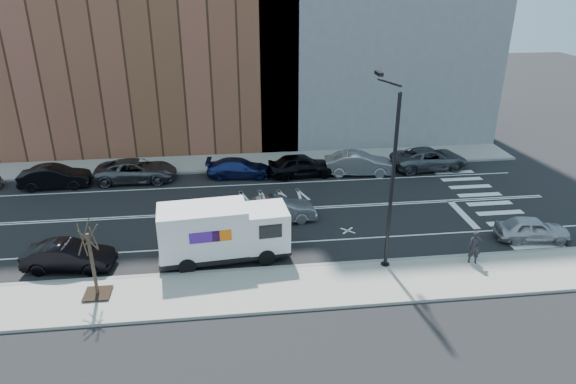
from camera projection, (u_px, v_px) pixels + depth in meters
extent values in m
plane|color=black|center=(242.00, 212.00, 32.22)|extent=(120.00, 120.00, 0.00)
cube|color=gray|center=(249.00, 291.00, 24.19)|extent=(44.00, 3.60, 0.15)
cube|color=gray|center=(238.00, 162.00, 40.20)|extent=(44.00, 3.60, 0.15)
cube|color=gray|center=(248.00, 270.00, 25.82)|extent=(44.00, 0.25, 0.17)
cube|color=gray|center=(239.00, 170.00, 38.56)|extent=(44.00, 0.25, 0.17)
cube|color=brown|center=(130.00, 9.00, 41.13)|extent=(26.00, 10.00, 22.00)
cylinder|color=black|center=(392.00, 186.00, 24.45)|extent=(0.18, 0.18, 9.00)
cylinder|color=black|center=(385.00, 265.00, 26.21)|extent=(0.44, 0.44, 0.20)
sphere|color=black|center=(400.00, 94.00, 22.67)|extent=(0.20, 0.20, 0.20)
cylinder|color=black|center=(389.00, 82.00, 24.15)|extent=(0.11, 3.49, 0.48)
cube|color=black|center=(379.00, 73.00, 25.66)|extent=(0.25, 0.80, 0.18)
cube|color=#FFF2CC|center=(379.00, 75.00, 25.70)|extent=(0.18, 0.55, 0.03)
cube|color=black|center=(98.00, 293.00, 23.73)|extent=(1.20, 1.20, 0.04)
cylinder|color=#382B1E|center=(93.00, 265.00, 23.12)|extent=(0.16, 0.16, 3.20)
cylinder|color=#382B1E|center=(94.00, 237.00, 22.58)|extent=(0.06, 0.80, 1.44)
cylinder|color=#382B1E|center=(91.00, 235.00, 22.78)|extent=(0.81, 0.31, 1.19)
cylinder|color=#382B1E|center=(84.00, 236.00, 22.67)|extent=(0.58, 0.76, 1.50)
cylinder|color=#382B1E|center=(82.00, 240.00, 22.40)|extent=(0.47, 0.61, 1.37)
cylinder|color=#382B1E|center=(88.00, 240.00, 22.35)|extent=(0.72, 0.29, 1.13)
cube|color=black|center=(223.00, 251.00, 26.81)|extent=(6.73, 2.82, 0.32)
cube|color=silver|center=(267.00, 227.00, 26.79)|extent=(2.31, 2.46, 2.11)
cube|color=black|center=(287.00, 219.00, 26.87)|extent=(0.24, 1.95, 1.00)
cube|color=black|center=(271.00, 232.00, 25.63)|extent=(1.16, 0.15, 0.74)
cube|color=black|center=(263.00, 212.00, 27.69)|extent=(1.16, 0.15, 0.74)
cube|color=black|center=(286.00, 242.00, 27.41)|extent=(0.35, 2.12, 0.37)
cube|color=silver|center=(203.00, 229.00, 26.07)|extent=(4.63, 2.73, 2.43)
cube|color=#47198C|center=(205.00, 238.00, 24.95)|extent=(1.47, 0.16, 0.58)
cube|color=orange|center=(222.00, 236.00, 25.11)|extent=(0.95, 0.11, 0.58)
cube|color=#47198C|center=(202.00, 216.00, 27.07)|extent=(1.47, 0.16, 0.58)
cube|color=orange|center=(218.00, 215.00, 27.23)|extent=(0.95, 0.11, 0.58)
cylinder|color=black|center=(267.00, 257.00, 26.28)|extent=(0.91, 0.38, 0.89)
cylinder|color=black|center=(260.00, 238.00, 28.17)|extent=(0.91, 0.38, 0.89)
cylinder|color=black|center=(187.00, 266.00, 25.51)|extent=(0.91, 0.38, 0.89)
cylinder|color=black|center=(186.00, 245.00, 27.40)|extent=(0.91, 0.38, 0.89)
imported|color=black|center=(55.00, 177.00, 35.51)|extent=(4.75, 1.77, 1.55)
imported|color=#4D4E54|center=(136.00, 171.00, 36.58)|extent=(5.68, 2.69, 1.57)
imported|color=navy|center=(239.00, 168.00, 37.34)|extent=(4.85, 2.32, 1.36)
imported|color=black|center=(301.00, 165.00, 37.42)|extent=(5.00, 2.28, 1.66)
imported|color=#A3A3A7|center=(359.00, 164.00, 37.75)|extent=(5.21, 2.32, 1.66)
imported|color=#505258|center=(429.00, 159.00, 38.84)|extent=(5.95, 3.08, 1.60)
imported|color=#98989C|center=(277.00, 210.00, 30.68)|extent=(4.71, 2.07, 1.51)
imported|color=black|center=(69.00, 256.00, 25.80)|extent=(4.58, 2.04, 1.46)
imported|color=#B4B4BA|center=(532.00, 229.00, 28.59)|extent=(4.19, 2.13, 1.37)
imported|color=black|center=(475.00, 247.00, 26.02)|extent=(0.73, 0.58, 1.77)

